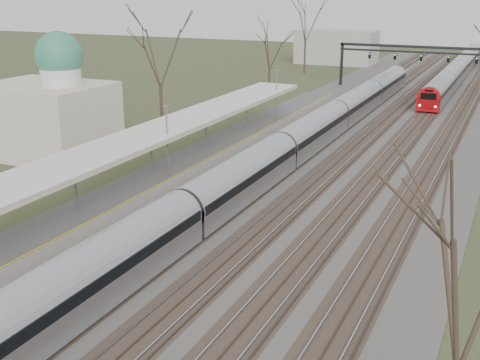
# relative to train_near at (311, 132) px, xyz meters

# --- Properties ---
(track_bed) EXTENTS (24.00, 160.00, 0.22)m
(track_bed) POSITION_rel_train_near_xyz_m (2.76, 5.72, -1.42)
(track_bed) COLOR #474442
(track_bed) RESTS_ON ground
(platform) EXTENTS (3.50, 69.00, 1.00)m
(platform) POSITION_rel_train_near_xyz_m (-6.55, -11.78, -0.98)
(platform) COLOR #9E9B93
(platform) RESTS_ON ground
(canopy) EXTENTS (4.10, 50.00, 3.11)m
(canopy) POSITION_rel_train_near_xyz_m (-6.55, -16.29, 2.45)
(canopy) COLOR slate
(canopy) RESTS_ON platform
(dome_building) EXTENTS (10.00, 8.00, 10.30)m
(dome_building) POSITION_rel_train_near_xyz_m (-19.21, -11.28, 2.24)
(dome_building) COLOR beige
(dome_building) RESTS_ON ground
(signal_gantry) EXTENTS (21.00, 0.59, 6.08)m
(signal_gantry) POSITION_rel_train_near_xyz_m (2.79, 35.71, 3.43)
(signal_gantry) COLOR black
(signal_gantry) RESTS_ON ground
(tree_west_far) EXTENTS (5.50, 5.50, 11.33)m
(tree_west_far) POSITION_rel_train_near_xyz_m (-14.50, -1.28, 6.54)
(tree_west_far) COLOR #2D231C
(tree_west_far) RESTS_ON ground
(tree_east_near) EXTENTS (4.50, 4.50, 9.27)m
(tree_east_near) POSITION_rel_train_near_xyz_m (15.50, -34.28, 5.08)
(tree_east_near) COLOR #2D231C
(tree_east_near) RESTS_ON ground
(train_near) EXTENTS (2.62, 75.21, 3.05)m
(train_near) POSITION_rel_train_near_xyz_m (0.00, 0.00, 0.00)
(train_near) COLOR #A6A8B0
(train_near) RESTS_ON ground
(train_far) EXTENTS (2.62, 60.21, 3.05)m
(train_far) POSITION_rel_train_near_xyz_m (7.00, 49.58, 0.00)
(train_far) COLOR #A6A8B0
(train_far) RESTS_ON ground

